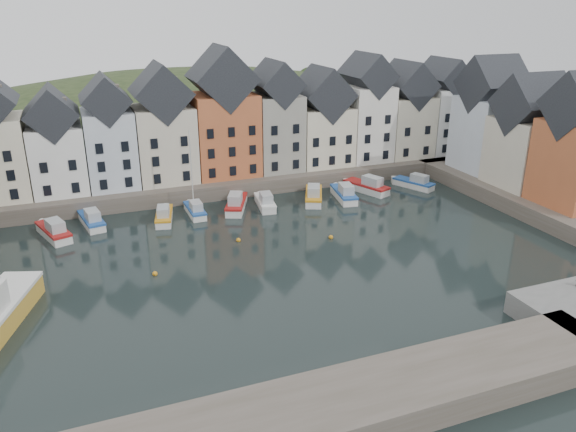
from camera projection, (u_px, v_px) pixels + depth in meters
ground at (299, 265)px, 57.13m from camera, size 260.00×260.00×0.00m
far_quay at (222, 176)px, 82.88m from camera, size 90.00×16.00×2.00m
right_quay at (556, 202)px, 71.91m from camera, size 14.00×54.00×2.00m
near_wall at (284, 423)px, 34.24m from camera, size 50.00×6.00×2.00m
hillside at (192, 231)px, 112.29m from camera, size 153.60×70.40×64.00m
far_terrace at (245, 124)px, 79.41m from camera, size 72.37×8.16×17.78m
right_terrace at (531, 134)px, 73.15m from camera, size 8.30×24.25×16.36m
mooring_buoys at (245, 249)px, 60.36m from camera, size 20.50×5.50×0.50m
boat_a at (54, 231)px, 63.43m from camera, size 4.08×6.99×2.56m
boat_b at (92, 220)px, 66.79m from camera, size 3.02×6.55×2.42m
boat_c at (164, 216)px, 68.24m from camera, size 3.14×6.34×2.33m
boat_d at (195, 210)px, 70.19m from camera, size 1.82×5.70×10.87m
boat_e at (236, 204)px, 71.99m from camera, size 4.69×7.16×2.64m
boat_f at (265, 202)px, 72.83m from camera, size 2.77×6.35×2.36m
boat_g at (314, 196)px, 75.03m from camera, size 4.78×7.16×2.65m
boat_h at (344, 194)px, 75.76m from camera, size 3.25×6.99×2.58m
boat_i at (368, 187)px, 78.71m from camera, size 4.56×7.25×2.67m
boat_j at (415, 183)px, 80.53m from camera, size 4.22×6.29×2.32m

